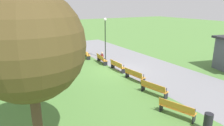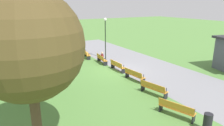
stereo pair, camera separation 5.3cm
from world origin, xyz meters
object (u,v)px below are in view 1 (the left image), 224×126
object	(u,v)px
bench_1	(86,54)
tree_0	(18,30)
bench_6	(177,109)
bench_3	(117,66)
bench_2	(101,59)
bench_4	(134,75)
tree_2	(29,46)
tree_1	(24,26)
lamp_post	(105,31)
bench_0	(71,50)
trash_bin	(208,123)
bench_5	(154,88)
person_seated	(103,57)

from	to	relation	value
bench_1	tree_0	size ratio (longest dim) A/B	0.38
bench_6	bench_3	bearing A→B (deg)	151.21
bench_2	tree_0	size ratio (longest dim) A/B	0.38
bench_4	tree_2	bearing A→B (deg)	-67.18
bench_3	tree_1	size ratio (longest dim) A/B	0.29
bench_1	tree_1	world-z (taller)	tree_1
lamp_post	bench_0	bearing A→B (deg)	-149.28
bench_0	lamp_post	distance (m)	5.36
tree_0	tree_1	size ratio (longest dim) A/B	0.78
trash_bin	bench_1	bearing A→B (deg)	178.28
bench_5	bench_3	bearing A→B (deg)	160.81
bench_3	tree_1	world-z (taller)	tree_1
person_seated	tree_0	size ratio (longest dim) A/B	0.23
bench_4	tree_2	size ratio (longest dim) A/B	0.31
tree_1	person_seated	bearing A→B (deg)	120.68
person_seated	lamp_post	world-z (taller)	lamp_post
bench_2	lamp_post	size ratio (longest dim) A/B	0.45
bench_2	bench_4	xyz separation A→B (m)	(5.56, 0.00, 0.00)
bench_6	person_seated	world-z (taller)	person_seated
person_seated	tree_0	world-z (taller)	tree_0
bench_2	bench_6	world-z (taller)	same
bench_1	lamp_post	size ratio (longest dim) A/B	0.45
bench_5	tree_0	bearing A→B (deg)	-151.93
bench_3	trash_bin	xyz separation A→B (m)	(9.84, -1.08, -0.02)
tree_1	trash_bin	distance (m)	11.14
bench_0	bench_1	world-z (taller)	same
bench_3	bench_6	world-z (taller)	same
bench_0	bench_2	xyz separation A→B (m)	(5.42, 1.23, 0.00)
bench_5	trash_bin	distance (m)	4.34
bench_6	person_seated	distance (m)	11.02
bench_5	trash_bin	size ratio (longest dim) A/B	2.16
bench_2	person_seated	bearing A→B (deg)	76.32
bench_6	tree_2	bearing A→B (deg)	-117.12
person_seated	bench_5	bearing A→B (deg)	2.24
bench_0	tree_2	size ratio (longest dim) A/B	0.31
bench_3	bench_5	distance (m)	5.56
bench_4	trash_bin	distance (m)	7.12
tree_2	tree_0	bearing A→B (deg)	176.22
lamp_post	trash_bin	xyz separation A→B (m)	(13.99, -2.11, -2.56)
bench_4	bench_5	xyz separation A→B (m)	(2.75, -0.46, 0.00)
bench_0	bench_6	world-z (taller)	same
bench_2	person_seated	xyz separation A→B (m)	(0.05, 0.14, 0.16)
bench_5	tree_1	world-z (taller)	tree_1
bench_5	person_seated	distance (m)	8.28
bench_3	lamp_post	world-z (taller)	lamp_post
tree_0	trash_bin	distance (m)	14.29
bench_3	tree_0	xyz separation A→B (m)	(-2.45, -7.52, 3.39)
bench_2	tree_0	xyz separation A→B (m)	(0.33, -7.37, 3.39)
bench_6	bench_5	bearing A→B (deg)	144.84
bench_3	tree_2	bearing A→B (deg)	-48.34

